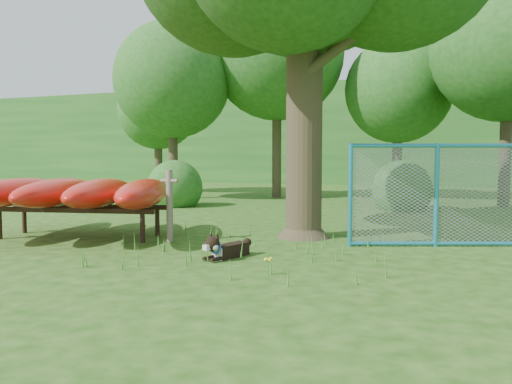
% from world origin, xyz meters
% --- Properties ---
extents(ground, '(80.00, 80.00, 0.00)m').
position_xyz_m(ground, '(0.00, 0.00, 0.00)').
color(ground, '#1D450D').
rests_on(ground, ground).
extents(wooden_post, '(0.37, 0.14, 1.36)m').
position_xyz_m(wooden_post, '(-1.64, 1.46, 0.72)').
color(wooden_post, '#6F6253').
rests_on(wooden_post, ground).
extents(kayak_rack, '(4.47, 3.99, 1.17)m').
position_xyz_m(kayak_rack, '(-3.54, 1.23, 0.89)').
color(kayak_rack, black).
rests_on(kayak_rack, ground).
extents(husky_dog, '(0.50, 0.97, 0.45)m').
position_xyz_m(husky_dog, '(-0.01, 0.36, 0.16)').
color(husky_dog, black).
rests_on(husky_dog, ground).
extents(fence_section, '(2.98, 1.17, 3.06)m').
position_xyz_m(fence_section, '(3.07, 2.67, 0.92)').
color(fence_section, teal).
rests_on(fence_section, ground).
extents(wildflower_clump, '(0.11, 0.10, 0.25)m').
position_xyz_m(wildflower_clump, '(1.00, -0.46, 0.20)').
color(wildflower_clump, '#468A2D').
rests_on(wildflower_clump, ground).
extents(bg_tree_a, '(4.40, 4.40, 6.70)m').
position_xyz_m(bg_tree_a, '(-6.50, 10.00, 4.48)').
color(bg_tree_a, '#372D1E').
rests_on(bg_tree_a, ground).
extents(bg_tree_b, '(5.20, 5.20, 8.22)m').
position_xyz_m(bg_tree_b, '(-3.00, 12.00, 5.61)').
color(bg_tree_b, '#372D1E').
rests_on(bg_tree_b, ground).
extents(bg_tree_c, '(4.00, 4.00, 6.12)m').
position_xyz_m(bg_tree_c, '(1.50, 13.00, 4.11)').
color(bg_tree_c, '#372D1E').
rests_on(bg_tree_c, ground).
extents(bg_tree_d, '(4.80, 4.80, 7.50)m').
position_xyz_m(bg_tree_d, '(5.00, 11.00, 5.08)').
color(bg_tree_d, '#372D1E').
rests_on(bg_tree_d, ground).
extents(bg_tree_f, '(3.60, 3.60, 5.55)m').
position_xyz_m(bg_tree_f, '(-9.00, 13.00, 3.73)').
color(bg_tree_f, '#372D1E').
rests_on(bg_tree_f, ground).
extents(shrub_left, '(1.80, 1.80, 1.80)m').
position_xyz_m(shrub_left, '(-5.00, 7.50, 0.00)').
color(shrub_left, '#215A1D').
rests_on(shrub_left, ground).
extents(shrub_mid, '(1.80, 1.80, 1.80)m').
position_xyz_m(shrub_mid, '(2.00, 9.00, 0.00)').
color(shrub_mid, '#215A1D').
rests_on(shrub_mid, ground).
extents(wooded_hillside, '(80.00, 12.00, 6.00)m').
position_xyz_m(wooded_hillside, '(0.00, 28.00, 3.00)').
color(wooded_hillside, '#215A1D').
rests_on(wooded_hillside, ground).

